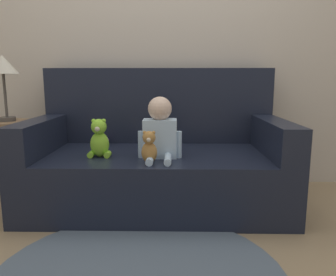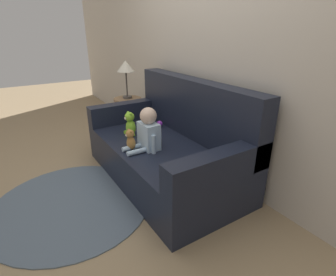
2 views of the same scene
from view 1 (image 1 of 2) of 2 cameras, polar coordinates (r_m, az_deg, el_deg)
name	(u,v)px [view 1 (image 1 of 2)]	position (r m, az deg, el deg)	size (l,w,h in m)	color
ground_plane	(157,203)	(2.41, -1.93, -11.28)	(12.00, 12.00, 0.00)	#9E8460
wall_back	(159,27)	(2.82, -1.49, 18.73)	(8.00, 0.05, 2.60)	beige
couch	(157,158)	(2.39, -1.88, -3.50)	(1.76, 0.93, 0.97)	black
person_baby	(160,131)	(2.09, -1.42, 1.22)	(0.28, 0.32, 0.39)	silver
teddy_bear_brown	(149,147)	(1.96, -3.30, -1.61)	(0.10, 0.09, 0.20)	#AD7A3D
plush_toy_side	(99,139)	(2.16, -11.86, -0.20)	(0.15, 0.11, 0.25)	#8CD133
toy_ball	(104,141)	(2.55, -11.02, -0.45)	(0.07, 0.07, 0.07)	purple
side_table	(5,92)	(2.68, -26.54, 7.15)	(0.36, 0.36, 1.05)	#93704C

